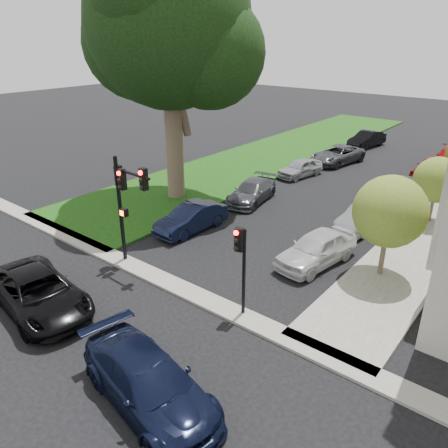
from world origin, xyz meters
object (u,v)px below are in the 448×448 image
Objects in this scene: car_cross_far at (149,382)px; car_parked_6 at (252,191)px; car_parked_7 at (300,168)px; car_parked_8 at (337,155)px; car_cross_near at (38,293)px; car_parked_3 at (431,167)px; small_tree_b at (437,180)px; traffic_signal_main at (125,193)px; car_parked_9 at (367,139)px; eucalyptus at (168,25)px; car_parked_2 at (400,190)px; car_parked_5 at (191,218)px; car_parked_1 at (364,217)px; car_parked_0 at (317,249)px; small_tree_a at (390,212)px; traffic_signal_secondary at (241,256)px.

car_cross_far is 1.14× the size of car_parked_6.
car_parked_8 is (0.57, 5.15, 0.06)m from car_parked_7.
car_cross_near is 1.28× the size of car_parked_3.
small_tree_b is 0.69× the size of car_cross_near.
car_parked_9 is at bearing 90.63° from traffic_signal_main.
eucalyptus is at bearing -92.89° from car_parked_9.
car_parked_2 is 1.20× the size of car_parked_5.
car_parked_9 is (-7.35, 12.76, 0.01)m from car_parked_2.
car_parked_1 is 12.27m from car_parked_3.
car_cross_near is 1.20× the size of car_parked_0.
small_tree_a is 0.89× the size of car_parked_8.
car_parked_3 is 1.11× the size of car_parked_7.
car_cross_far is 35.09m from car_parked_9.
traffic_signal_secondary reaches higher than car_parked_2.
traffic_signal_main reaches higher than small_tree_a.
car_cross_far is at bearing -83.89° from car_parked_3.
car_parked_8 is (-9.61, 8.23, -1.83)m from small_tree_b.
small_tree_a is at bearing 63.30° from traffic_signal_secondary.
traffic_signal_secondary is 0.86× the size of car_parked_1.
car_parked_2 reaches higher than car_parked_6.
car_cross_near is at bearing -116.95° from small_tree_b.
car_parked_3 is 0.92× the size of car_parked_6.
traffic_signal_secondary is (-3.14, -6.24, -0.56)m from small_tree_a.
small_tree_a is at bearing -90.00° from small_tree_b.
car_cross_far is at bearing -80.46° from car_parked_2.
car_cross_far is 28.22m from car_parked_3.
small_tree_b is at bearing 9.61° from car_parked_6.
car_parked_5 is (-7.27, -6.16, 0.03)m from car_parked_1.
car_parked_9 reaches higher than car_parked_8.
car_cross_far is 1.01× the size of car_parked_2.
car_parked_2 is at bearing 66.65° from traffic_signal_main.
car_parked_6 is at bearing 36.34° from car_cross_far.
car_parked_6 is at bearing -170.40° from car_parked_1.
small_tree_a reaches higher than car_parked_2.
traffic_signal_main is 29.18m from car_parked_9.
car_parked_5 is at bearing 47.82° from car_cross_far.
small_tree_a is at bearing -1.62° from car_cross_far.
small_tree_a is 3.70m from car_parked_0.
car_parked_1 is at bearing -47.90° from car_parked_8.
car_parked_0 is (6.82, 5.40, -2.75)m from traffic_signal_main.
car_parked_2 is 1.17× the size of car_parked_9.
traffic_signal_main is 1.41× the size of traffic_signal_secondary.
car_parked_2 is (0.06, 5.59, 0.04)m from car_parked_1.
small_tree_b is 0.72× the size of car_cross_far.
car_parked_2 is at bearing -51.26° from car_parked_9.
car_cross_near is 33.77m from car_parked_9.
car_cross_far reaches higher than car_cross_near.
small_tree_b is 10.71m from car_parked_6.
car_parked_7 is (-7.04, 16.94, -1.87)m from traffic_signal_secondary.
eucalyptus is 3.58× the size of car_parked_1.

